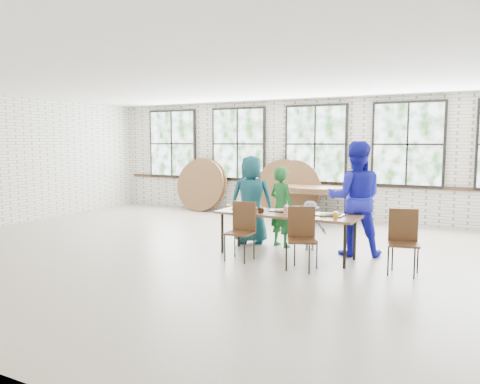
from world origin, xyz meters
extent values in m
plane|color=#B2A18D|center=(0.00, 0.00, 0.00)|extent=(12.00, 12.00, 0.00)
plane|color=white|center=(0.00, 0.00, 3.00)|extent=(12.00, 12.00, 0.00)
plane|color=silver|center=(0.00, 4.50, 1.50)|extent=(12.00, 0.00, 12.00)
plane|color=silver|center=(-6.00, 0.00, 1.50)|extent=(0.00, 9.00, 9.00)
cube|color=#422819|center=(0.00, 4.47, 0.90)|extent=(11.80, 0.05, 0.08)
cube|color=black|center=(-4.40, 4.44, 1.88)|extent=(1.62, 0.05, 1.97)
cube|color=white|center=(-4.40, 4.41, 1.88)|extent=(1.50, 0.01, 1.85)
cube|color=black|center=(-2.20, 4.44, 1.88)|extent=(1.62, 0.05, 1.97)
cube|color=white|center=(-2.20, 4.41, 1.88)|extent=(1.50, 0.01, 1.85)
cube|color=black|center=(0.00, 4.44, 1.88)|extent=(1.62, 0.05, 1.97)
cube|color=white|center=(0.00, 4.41, 1.88)|extent=(1.50, 0.01, 1.85)
cube|color=black|center=(2.20, 4.44, 1.88)|extent=(1.62, 0.05, 1.97)
cube|color=white|center=(2.20, 4.41, 1.88)|extent=(1.50, 0.01, 1.85)
cube|color=brown|center=(0.90, 0.38, 0.72)|extent=(2.41, 0.82, 0.04)
cylinder|color=black|center=(-0.18, 0.08, 0.35)|extent=(0.05, 0.05, 0.70)
cylinder|color=black|center=(-0.18, 0.68, 0.35)|extent=(0.05, 0.05, 0.70)
cylinder|color=black|center=(1.98, 0.08, 0.35)|extent=(0.05, 0.05, 0.70)
cylinder|color=black|center=(1.98, 0.68, 0.35)|extent=(0.05, 0.05, 0.70)
cube|color=#4B2D19|center=(0.32, -0.23, 0.45)|extent=(0.44, 0.42, 0.03)
cube|color=#4B2D19|center=(0.31, -0.04, 0.70)|extent=(0.42, 0.05, 0.50)
cylinder|color=black|center=(0.14, -0.40, 0.22)|extent=(0.02, 0.02, 0.44)
cylinder|color=black|center=(0.14, -0.06, 0.22)|extent=(0.02, 0.02, 0.44)
cylinder|color=black|center=(0.50, -0.40, 0.22)|extent=(0.02, 0.02, 0.44)
cylinder|color=black|center=(0.50, -0.06, 0.22)|extent=(0.02, 0.02, 0.44)
cube|color=#4B2D19|center=(1.43, -0.30, 0.45)|extent=(0.55, 0.54, 0.03)
cube|color=#4B2D19|center=(1.35, -0.13, 0.70)|extent=(0.40, 0.20, 0.50)
cylinder|color=black|center=(1.25, -0.47, 0.22)|extent=(0.02, 0.02, 0.44)
cylinder|color=black|center=(1.25, -0.13, 0.22)|extent=(0.02, 0.02, 0.44)
cylinder|color=black|center=(1.61, -0.47, 0.22)|extent=(0.02, 0.02, 0.44)
cylinder|color=black|center=(1.61, -0.13, 0.22)|extent=(0.02, 0.02, 0.44)
cube|color=#4B2D19|center=(2.82, 0.16, 0.45)|extent=(0.50, 0.49, 0.03)
cube|color=#4B2D19|center=(2.78, 0.34, 0.70)|extent=(0.42, 0.13, 0.50)
cylinder|color=black|center=(2.64, -0.01, 0.22)|extent=(0.02, 0.02, 0.44)
cylinder|color=black|center=(2.64, 0.33, 0.22)|extent=(0.02, 0.02, 0.44)
cylinder|color=black|center=(3.00, -0.01, 0.22)|extent=(0.02, 0.02, 0.44)
cylinder|color=black|center=(3.00, 0.33, 0.22)|extent=(0.02, 0.02, 0.44)
imported|color=navy|center=(-0.09, 1.03, 0.84)|extent=(0.94, 0.76, 1.68)
imported|color=#1B6529|center=(0.53, 1.03, 0.74)|extent=(0.63, 0.53, 1.48)
imported|color=#191136|center=(1.08, 1.03, 0.44)|extent=(0.65, 0.51, 0.88)
imported|color=#1B1DBD|center=(1.88, 1.03, 0.97)|extent=(1.12, 0.99, 1.95)
cube|color=brown|center=(0.22, 3.92, 0.72)|extent=(1.82, 0.81, 0.04)
cylinder|color=black|center=(-0.56, 3.65, 0.35)|extent=(0.04, 0.04, 0.70)
cylinder|color=black|center=(-0.56, 4.20, 0.35)|extent=(0.04, 0.04, 0.70)
cylinder|color=black|center=(1.00, 3.65, 0.35)|extent=(0.04, 0.04, 0.70)
cylinder|color=black|center=(1.00, 4.20, 0.35)|extent=(0.04, 0.04, 0.70)
cube|color=black|center=(0.09, 0.48, 0.75)|extent=(0.44, 0.33, 0.02)
cube|color=black|center=(0.79, 0.54, 0.75)|extent=(0.44, 0.33, 0.02)
cube|color=black|center=(1.62, 0.47, 0.75)|extent=(0.44, 0.33, 0.02)
cylinder|color=black|center=(0.52, 0.17, 0.79)|extent=(0.09, 0.09, 0.09)
cube|color=red|center=(0.95, 0.23, 0.80)|extent=(0.06, 0.07, 0.11)
cylinder|color=blue|center=(1.24, 0.32, 0.79)|extent=(0.07, 0.07, 0.10)
cylinder|color=orange|center=(1.79, 0.20, 0.80)|extent=(0.07, 0.07, 0.11)
cylinder|color=white|center=(1.29, 0.14, 0.79)|extent=(0.17, 0.17, 0.10)
ellipsoid|color=white|center=(0.37, 0.13, 0.76)|extent=(0.11, 0.11, 0.05)
ellipsoid|color=white|center=(1.55, 0.34, 0.76)|extent=(0.11, 0.11, 0.05)
cylinder|color=brown|center=(0.22, 3.92, 0.76)|extent=(1.50, 1.50, 0.04)
cylinder|color=brown|center=(0.22, 3.92, 0.80)|extent=(1.50, 1.50, 0.04)
cylinder|color=brown|center=(0.22, 3.92, 0.85)|extent=(1.50, 1.50, 0.04)
cylinder|color=brown|center=(-3.18, 4.19, 0.74)|extent=(1.50, 0.36, 1.48)
cylinder|color=brown|center=(-3.23, 4.09, 0.73)|extent=(1.50, 0.35, 1.48)
cylinder|color=brown|center=(-0.78, 4.19, 0.73)|extent=(1.50, 0.26, 1.49)
cylinder|color=brown|center=(-0.48, 4.09, 0.74)|extent=(1.50, 0.35, 1.48)
camera|label=1|loc=(3.85, -6.84, 1.93)|focal=35.00mm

